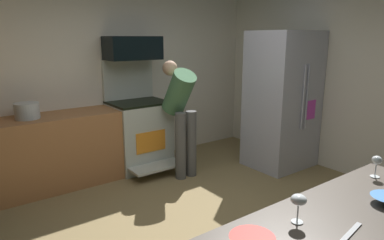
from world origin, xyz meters
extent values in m
cube|color=olive|center=(0.00, 0.00, -0.01)|extent=(5.20, 4.80, 0.02)
cube|color=silver|center=(0.00, 2.34, 1.30)|extent=(5.20, 0.12, 2.60)
cube|color=silver|center=(2.54, 0.00, 1.30)|extent=(0.12, 4.80, 2.60)
cube|color=#A56B40|center=(-0.90, 1.98, 0.45)|extent=(2.40, 0.60, 0.90)
cube|color=beige|center=(0.36, 1.96, 0.46)|extent=(0.76, 0.64, 0.92)
cube|color=black|center=(0.36, 1.96, 0.94)|extent=(0.76, 0.64, 0.03)
cube|color=beige|center=(0.36, 2.25, 1.23)|extent=(0.76, 0.06, 0.56)
cube|color=orange|center=(0.36, 1.63, 0.45)|extent=(0.44, 0.01, 0.28)
cube|color=beige|center=(0.36, 1.49, 0.14)|extent=(0.72, 0.30, 0.03)
cube|color=black|center=(0.36, 2.06, 1.67)|extent=(0.74, 0.38, 0.31)
cube|color=#B0B2C6|center=(2.03, 0.83, 0.95)|extent=(0.88, 0.72, 1.90)
cylinder|color=#B0B2C6|center=(1.99, 0.46, 1.05)|extent=(0.02, 0.02, 0.86)
cylinder|color=#B0B2C6|center=(2.07, 0.46, 1.05)|extent=(0.02, 0.02, 0.86)
cube|color=#D945CD|center=(2.19, 0.47, 0.86)|extent=(0.20, 0.01, 0.26)
cylinder|color=#535353|center=(0.58, 1.26, 0.44)|extent=(0.14, 0.14, 0.88)
cylinder|color=#535353|center=(0.75, 1.26, 0.44)|extent=(0.14, 0.14, 0.88)
cylinder|color=#497B53|center=(0.67, 1.41, 1.12)|extent=(0.30, 0.56, 0.64)
sphere|color=tan|center=(0.67, 1.62, 1.42)|extent=(0.20, 0.20, 0.20)
cylinder|color=silver|center=(0.45, -1.25, 0.90)|extent=(0.06, 0.06, 0.01)
cylinder|color=silver|center=(0.45, -1.25, 0.95)|extent=(0.01, 0.01, 0.09)
ellipsoid|color=silver|center=(0.45, -1.25, 1.02)|extent=(0.06, 0.06, 0.06)
cylinder|color=silver|center=(-0.46, -1.30, 0.90)|extent=(0.06, 0.06, 0.01)
cylinder|color=silver|center=(-0.46, -1.30, 0.95)|extent=(0.01, 0.01, 0.09)
ellipsoid|color=silver|center=(-0.46, -1.30, 1.03)|extent=(0.08, 0.08, 0.06)
cube|color=#B7BABF|center=(-0.35, -1.52, 0.90)|extent=(0.27, 0.07, 0.01)
cylinder|color=#B6BFC7|center=(-1.05, 1.98, 0.99)|extent=(0.27, 0.27, 0.18)
camera|label=1|loc=(-1.82, -2.25, 1.81)|focal=32.18mm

